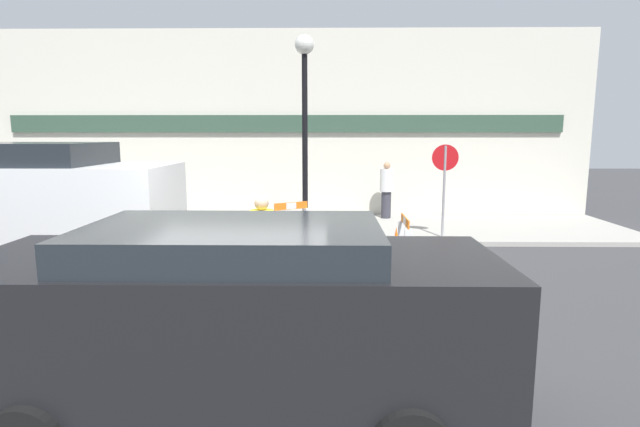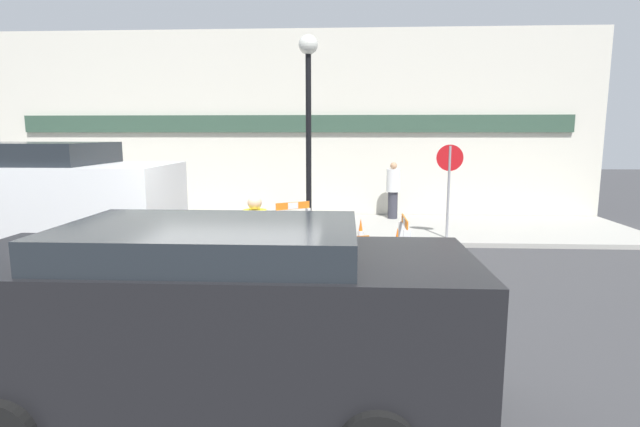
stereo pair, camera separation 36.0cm
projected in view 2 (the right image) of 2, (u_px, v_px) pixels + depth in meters
ground_plane at (228, 318)px, 6.89m from camera, size 60.00×60.00×0.00m
sidewalk_slab at (285, 227)px, 13.22m from camera, size 18.00×3.86×0.11m
storefront_facade at (292, 125)px, 14.77m from camera, size 18.00×0.22×5.50m
streetlamp_post at (308, 108)px, 11.44m from camera, size 0.44×0.44×4.61m
stop_sign at (449, 176)px, 11.39m from camera, size 0.60×0.11×2.16m
barricade_0 at (293, 226)px, 10.59m from camera, size 0.73×0.52×1.09m
barricade_1 at (232, 241)px, 9.11m from camera, size 0.13×0.93×1.07m
barricade_2 at (347, 266)px, 7.65m from camera, size 0.74×0.41×0.96m
barricade_3 at (404, 242)px, 9.16m from camera, size 0.14×0.90×1.00m
traffic_cone_0 at (271, 244)px, 9.96m from camera, size 0.30×0.30×0.70m
traffic_cone_1 at (354, 240)px, 10.20m from camera, size 0.30×0.30×0.74m
traffic_cone_2 at (258, 242)px, 10.32m from camera, size 0.30×0.30×0.62m
traffic_cone_3 at (361, 236)px, 10.63m from camera, size 0.30×0.30×0.73m
traffic_cone_4 at (397, 244)px, 10.09m from camera, size 0.30×0.30×0.65m
traffic_cone_5 at (302, 273)px, 7.98m from camera, size 0.30×0.30×0.63m
person_worker at (256, 250)px, 7.01m from camera, size 0.42×0.42×1.67m
person_pedestrian at (393, 189)px, 14.17m from camera, size 0.39×0.39×1.61m
parked_car_1 at (213, 311)px, 4.34m from camera, size 4.48×1.87×1.76m
work_van at (22, 206)px, 8.51m from camera, size 5.13×2.10×2.37m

